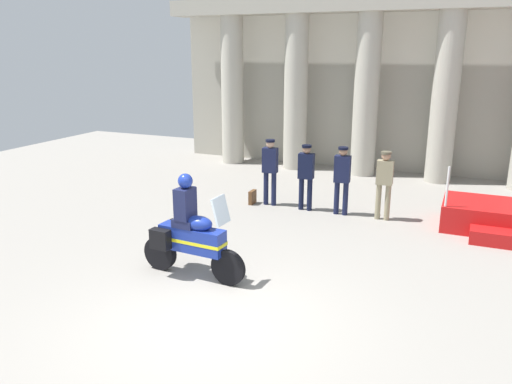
{
  "coord_description": "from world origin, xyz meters",
  "views": [
    {
      "loc": [
        3.32,
        -6.02,
        3.96
      ],
      "look_at": [
        -0.81,
        3.53,
        1.02
      ],
      "focal_mm": 35.6,
      "sensor_mm": 36.0,
      "label": 1
    }
  ],
  "objects_px": {
    "reviewing_stand": "(508,220)",
    "officer_in_row_2": "(342,175)",
    "officer_in_row_1": "(306,172)",
    "motorcycle_with_rider": "(189,234)",
    "briefcase_on_ground": "(252,197)",
    "officer_in_row_0": "(270,167)",
    "officer_in_row_3": "(384,180)"
  },
  "relations": [
    {
      "from": "officer_in_row_0",
      "to": "officer_in_row_3",
      "type": "height_order",
      "value": "officer_in_row_0"
    },
    {
      "from": "officer_in_row_2",
      "to": "officer_in_row_3",
      "type": "height_order",
      "value": "officer_in_row_2"
    },
    {
      "from": "reviewing_stand",
      "to": "motorcycle_with_rider",
      "type": "xyz_separation_m",
      "value": [
        -5.36,
        -4.79,
        0.5
      ]
    },
    {
      "from": "officer_in_row_1",
      "to": "motorcycle_with_rider",
      "type": "height_order",
      "value": "motorcycle_with_rider"
    },
    {
      "from": "officer_in_row_2",
      "to": "officer_in_row_0",
      "type": "bearing_deg",
      "value": -4.58
    },
    {
      "from": "motorcycle_with_rider",
      "to": "officer_in_row_0",
      "type": "bearing_deg",
      "value": 97.37
    },
    {
      "from": "reviewing_stand",
      "to": "officer_in_row_2",
      "type": "bearing_deg",
      "value": -176.5
    },
    {
      "from": "officer_in_row_1",
      "to": "officer_in_row_3",
      "type": "relative_size",
      "value": 1.01
    },
    {
      "from": "reviewing_stand",
      "to": "officer_in_row_3",
      "type": "relative_size",
      "value": 1.68
    },
    {
      "from": "motorcycle_with_rider",
      "to": "briefcase_on_ground",
      "type": "xyz_separation_m",
      "value": [
        -0.75,
        4.51,
        -0.61
      ]
    },
    {
      "from": "reviewing_stand",
      "to": "briefcase_on_ground",
      "type": "height_order",
      "value": "reviewing_stand"
    },
    {
      "from": "officer_in_row_0",
      "to": "briefcase_on_ground",
      "type": "height_order",
      "value": "officer_in_row_0"
    },
    {
      "from": "reviewing_stand",
      "to": "officer_in_row_2",
      "type": "relative_size",
      "value": 1.65
    },
    {
      "from": "officer_in_row_2",
      "to": "motorcycle_with_rider",
      "type": "height_order",
      "value": "motorcycle_with_rider"
    },
    {
      "from": "officer_in_row_1",
      "to": "briefcase_on_ground",
      "type": "bearing_deg",
      "value": -1.06
    },
    {
      "from": "officer_in_row_2",
      "to": "officer_in_row_3",
      "type": "bearing_deg",
      "value": 177.72
    },
    {
      "from": "officer_in_row_1",
      "to": "officer_in_row_2",
      "type": "xyz_separation_m",
      "value": [
        0.92,
        0.0,
        0.01
      ]
    },
    {
      "from": "officer_in_row_3",
      "to": "officer_in_row_2",
      "type": "bearing_deg",
      "value": -2.28
    },
    {
      "from": "officer_in_row_3",
      "to": "briefcase_on_ground",
      "type": "xyz_separation_m",
      "value": [
        -3.38,
        -0.07,
        -0.8
      ]
    },
    {
      "from": "briefcase_on_ground",
      "to": "officer_in_row_1",
      "type": "bearing_deg",
      "value": 2.05
    },
    {
      "from": "officer_in_row_0",
      "to": "motorcycle_with_rider",
      "type": "distance_m",
      "value": 4.62
    },
    {
      "from": "reviewing_stand",
      "to": "briefcase_on_ground",
      "type": "distance_m",
      "value": 6.12
    },
    {
      "from": "officer_in_row_2",
      "to": "briefcase_on_ground",
      "type": "relative_size",
      "value": 4.71
    },
    {
      "from": "reviewing_stand",
      "to": "officer_in_row_1",
      "type": "xyz_separation_m",
      "value": [
        -4.66,
        -0.23,
        0.69
      ]
    },
    {
      "from": "reviewing_stand",
      "to": "officer_in_row_2",
      "type": "xyz_separation_m",
      "value": [
        -3.75,
        -0.23,
        0.7
      ]
    },
    {
      "from": "officer_in_row_0",
      "to": "officer_in_row_3",
      "type": "bearing_deg",
      "value": 176.22
    },
    {
      "from": "officer_in_row_0",
      "to": "officer_in_row_2",
      "type": "height_order",
      "value": "officer_in_row_0"
    },
    {
      "from": "officer_in_row_0",
      "to": "briefcase_on_ground",
      "type": "distance_m",
      "value": 0.96
    },
    {
      "from": "officer_in_row_0",
      "to": "motorcycle_with_rider",
      "type": "bearing_deg",
      "value": 90.57
    },
    {
      "from": "reviewing_stand",
      "to": "officer_in_row_0",
      "type": "distance_m",
      "value": 5.71
    },
    {
      "from": "reviewing_stand",
      "to": "officer_in_row_1",
      "type": "height_order",
      "value": "officer_in_row_1"
    },
    {
      "from": "reviewing_stand",
      "to": "motorcycle_with_rider",
      "type": "bearing_deg",
      "value": -138.23
    }
  ]
}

